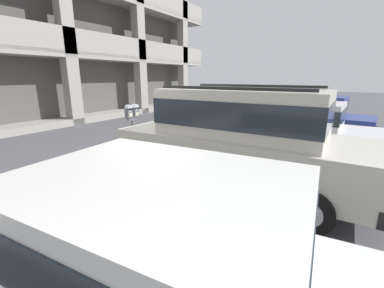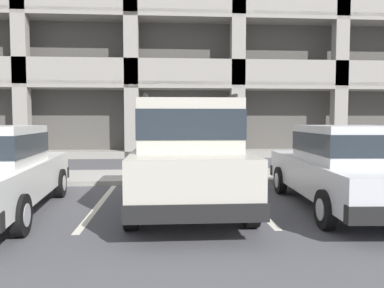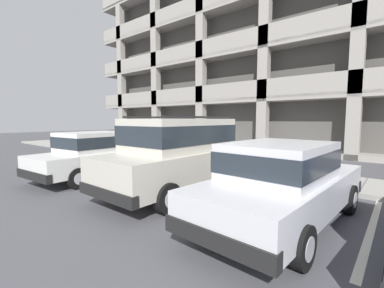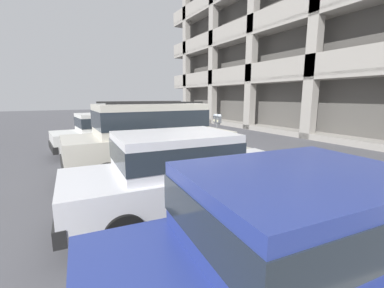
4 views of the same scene
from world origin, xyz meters
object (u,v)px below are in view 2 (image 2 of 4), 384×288
at_px(parking_garage, 140,42).
at_px(dark_hatchback, 346,165).
at_px(silver_suv, 186,149).
at_px(parking_meter_near, 168,137).

bearing_deg(parking_garage, dark_hatchback, -72.29).
height_order(silver_suv, parking_meter_near, silver_suv).
relative_size(silver_suv, dark_hatchback, 1.05).
distance_m(dark_hatchback, parking_garage, 16.43).
bearing_deg(silver_suv, dark_hatchback, -8.43).
bearing_deg(parking_meter_near, parking_garage, 97.21).
bearing_deg(dark_hatchback, parking_meter_near, 141.18).
xyz_separation_m(dark_hatchback, parking_garage, (-4.74, 14.84, 5.21)).
bearing_deg(silver_suv, parking_garage, 97.10).
xyz_separation_m(silver_suv, parking_garage, (-1.84, 14.42, 4.95)).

